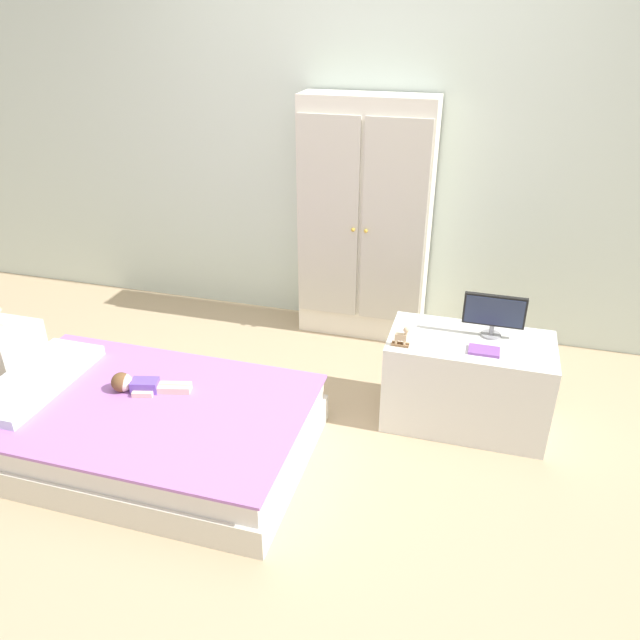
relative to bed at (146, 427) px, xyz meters
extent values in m
cube|color=tan|center=(0.71, 0.12, -0.15)|extent=(10.00, 10.00, 0.02)
cube|color=silver|center=(0.71, 1.69, 1.21)|extent=(6.40, 0.05, 2.70)
cube|color=silver|center=(0.00, 0.00, -0.06)|extent=(1.59, 0.98, 0.15)
cube|color=silver|center=(0.00, 0.00, 0.07)|extent=(1.55, 0.94, 0.11)
cube|color=#B270C6|center=(0.00, 0.00, 0.13)|extent=(1.58, 0.97, 0.02)
cube|color=silver|center=(-0.59, 0.00, 0.17)|extent=(0.32, 0.70, 0.05)
cube|color=#6B4CB2|center=(-0.04, 0.10, 0.17)|extent=(0.15, 0.11, 0.06)
cube|color=beige|center=(0.10, 0.15, 0.16)|extent=(0.16, 0.07, 0.04)
cube|color=beige|center=(0.11, 0.12, 0.16)|extent=(0.16, 0.07, 0.04)
cube|color=beige|center=(-0.05, 0.15, 0.15)|extent=(0.10, 0.05, 0.03)
cube|color=beige|center=(-0.02, 0.05, 0.15)|extent=(0.10, 0.05, 0.03)
sphere|color=beige|center=(-0.14, 0.07, 0.19)|extent=(0.09, 0.09, 0.09)
sphere|color=brown|center=(-0.15, 0.07, 0.19)|extent=(0.10, 0.10, 0.10)
cube|color=silver|center=(-1.06, 0.28, 0.05)|extent=(0.34, 0.34, 0.37)
cube|color=white|center=(0.75, 1.52, 0.62)|extent=(0.81, 0.26, 1.52)
cube|color=beige|center=(0.54, 1.38, 0.66)|extent=(0.38, 0.02, 1.25)
cube|color=beige|center=(0.95, 1.38, 0.66)|extent=(0.38, 0.02, 1.25)
sphere|color=gold|center=(0.71, 1.36, 0.62)|extent=(0.02, 0.02, 0.02)
sphere|color=gold|center=(0.79, 1.36, 0.62)|extent=(0.02, 0.02, 0.02)
cube|color=silver|center=(1.48, 0.67, 0.11)|extent=(0.82, 0.44, 0.49)
cylinder|color=#99999E|center=(1.57, 0.75, 0.36)|extent=(0.10, 0.10, 0.01)
cylinder|color=#99999E|center=(1.57, 0.75, 0.39)|extent=(0.02, 0.02, 0.05)
cube|color=black|center=(1.57, 0.75, 0.49)|extent=(0.30, 0.02, 0.16)
cube|color=#28334C|center=(1.57, 0.73, 0.49)|extent=(0.28, 0.01, 0.14)
cube|color=#8E6642|center=(1.15, 0.53, 0.36)|extent=(0.09, 0.01, 0.01)
cube|color=#8E6642|center=(1.15, 0.51, 0.36)|extent=(0.09, 0.01, 0.01)
cube|color=#D1B289|center=(1.15, 0.52, 0.40)|extent=(0.06, 0.03, 0.03)
cylinder|color=#D1B289|center=(1.17, 0.53, 0.37)|extent=(0.01, 0.01, 0.02)
cylinder|color=#D1B289|center=(1.17, 0.51, 0.37)|extent=(0.01, 0.01, 0.02)
cylinder|color=#D1B289|center=(1.13, 0.53, 0.37)|extent=(0.01, 0.01, 0.02)
cylinder|color=#D1B289|center=(1.13, 0.51, 0.37)|extent=(0.01, 0.01, 0.02)
cylinder|color=#D1B289|center=(1.17, 0.52, 0.43)|extent=(0.02, 0.02, 0.02)
sphere|color=#D1B289|center=(1.17, 0.52, 0.44)|extent=(0.03, 0.03, 0.03)
cube|color=#8E51B2|center=(1.55, 0.57, 0.36)|extent=(0.15, 0.09, 0.01)
camera|label=1|loc=(1.47, -2.05, 1.83)|focal=33.83mm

